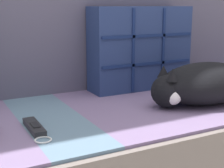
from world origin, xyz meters
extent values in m
cube|color=#6B605B|center=(0.00, 0.16, 0.30)|extent=(2.11, 0.77, 0.23)
cube|color=slate|center=(-0.30, 0.14, 0.43)|extent=(0.20, 0.70, 0.01)
cube|color=slate|center=(-0.10, 0.14, 0.43)|extent=(0.20, 0.70, 0.01)
cube|color=slate|center=(0.10, 0.14, 0.43)|extent=(0.20, 0.70, 0.01)
cube|color=slate|center=(0.30, 0.14, 0.43)|extent=(0.20, 0.70, 0.01)
cube|color=#423847|center=(0.51, 0.14, 0.43)|extent=(0.20, 0.70, 0.01)
cube|color=#514C60|center=(0.00, 0.48, 0.67)|extent=(2.11, 0.14, 0.48)
cube|color=navy|center=(0.18, 0.34, 0.61)|extent=(0.46, 0.13, 0.36)
cube|color=navy|center=(0.18, 0.27, 0.55)|extent=(0.44, 0.01, 0.01)
cube|color=navy|center=(0.11, 0.27, 0.61)|extent=(0.01, 0.01, 0.35)
cube|color=navy|center=(0.18, 0.27, 0.67)|extent=(0.44, 0.01, 0.01)
cube|color=navy|center=(0.26, 0.27, 0.61)|extent=(0.01, 0.01, 0.35)
ellipsoid|color=black|center=(0.26, 0.00, 0.51)|extent=(0.40, 0.26, 0.16)
sphere|color=black|center=(0.11, 0.03, 0.49)|extent=(0.12, 0.12, 0.12)
sphere|color=white|center=(0.11, -0.01, 0.48)|extent=(0.07, 0.07, 0.07)
ellipsoid|color=white|center=(0.21, -0.05, 0.49)|extent=(0.11, 0.05, 0.07)
cone|color=black|center=(0.10, -0.01, 0.56)|extent=(0.05, 0.05, 0.04)
cone|color=black|center=(0.11, 0.06, 0.56)|extent=(0.05, 0.05, 0.04)
cube|color=black|center=(-0.38, 0.03, 0.44)|extent=(0.04, 0.15, 0.02)
cube|color=black|center=(-0.38, 0.02, 0.45)|extent=(0.02, 0.05, 0.00)
cube|color=black|center=(-0.38, 0.10, 0.44)|extent=(0.03, 0.01, 0.02)
torus|color=silver|center=(-0.38, -0.07, 0.43)|extent=(0.05, 0.05, 0.01)
camera|label=1|loc=(-0.63, -0.94, 0.80)|focal=55.00mm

